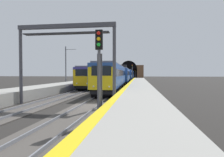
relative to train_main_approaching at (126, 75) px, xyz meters
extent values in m
plane|color=#282623|center=(-42.95, 0.00, -2.30)|extent=(320.00, 320.00, 0.00)
cube|color=#9E9B93|center=(-42.95, -3.92, -1.75)|extent=(112.00, 3.57, 1.09)
cube|color=yellow|center=(-42.95, -2.38, -1.20)|extent=(112.00, 0.50, 0.01)
cube|color=#4C4742|center=(-42.95, 0.00, -2.27)|extent=(160.00, 3.00, 0.06)
cube|color=gray|center=(-42.95, 0.72, -2.16)|extent=(160.00, 0.07, 0.15)
cube|color=gray|center=(-42.95, -0.72, -2.16)|extent=(160.00, 0.07, 0.15)
cube|color=#4C4742|center=(-42.95, 4.54, -2.27)|extent=(160.00, 2.91, 0.06)
cube|color=gray|center=(-42.95, 5.25, -2.16)|extent=(160.00, 0.07, 0.15)
cube|color=gray|center=(-42.95, 3.82, -2.16)|extent=(160.00, 0.07, 0.15)
cube|color=#264C99|center=(-29.53, 0.00, 0.13)|extent=(19.15, 3.34, 2.76)
cube|color=black|center=(-29.53, 0.00, 0.49)|extent=(18.38, 3.35, 0.78)
cube|color=slate|center=(-29.53, 0.00, 1.61)|extent=(18.56, 2.89, 0.20)
cube|color=black|center=(-29.53, 0.00, -1.45)|extent=(18.76, 2.98, 0.55)
cylinder|color=black|center=(-37.67, -0.19, -1.80)|extent=(1.06, 2.68, 1.00)
cylinder|color=black|center=(-35.87, -0.15, -1.80)|extent=(1.06, 2.68, 1.00)
cylinder|color=black|center=(-23.18, 0.15, -1.80)|extent=(1.06, 2.68, 1.00)
cylinder|color=black|center=(-21.38, 0.19, -1.80)|extent=(1.06, 2.68, 1.00)
cube|color=yellow|center=(-39.11, -0.22, -0.09)|extent=(0.19, 2.78, 2.32)
cube|color=black|center=(-39.16, -0.23, 0.68)|extent=(0.09, 2.02, 0.99)
sphere|color=#F2EACC|center=(-39.15, -1.02, -0.90)|extent=(0.20, 0.20, 0.20)
sphere|color=#F2EACC|center=(-39.18, 0.57, -0.90)|extent=(0.20, 0.20, 0.20)
cube|color=#264C99|center=(-9.96, 0.00, 0.13)|extent=(19.15, 3.34, 2.76)
cube|color=black|center=(-9.96, 0.00, 0.46)|extent=(18.38, 3.35, 0.89)
cube|color=slate|center=(-9.96, 0.00, 1.61)|extent=(18.56, 2.89, 0.20)
cube|color=black|center=(-9.96, 0.00, -1.45)|extent=(18.76, 2.98, 0.55)
cylinder|color=black|center=(-18.24, -0.19, -1.80)|extent=(1.06, 2.68, 1.00)
cylinder|color=black|center=(-16.44, -0.15, -1.80)|extent=(1.06, 2.68, 1.00)
cylinder|color=black|center=(-3.48, 0.15, -1.80)|extent=(1.06, 2.68, 1.00)
cylinder|color=black|center=(-1.68, 0.19, -1.80)|extent=(1.06, 2.68, 1.00)
cube|color=#264C99|center=(9.61, 0.00, 0.13)|extent=(19.15, 3.34, 2.76)
cube|color=black|center=(9.61, 0.00, 0.36)|extent=(18.38, 3.35, 0.77)
cube|color=slate|center=(9.61, 0.00, 1.61)|extent=(18.56, 2.89, 0.20)
cube|color=black|center=(9.61, 0.00, -1.45)|extent=(18.76, 2.98, 0.55)
cylinder|color=black|center=(1.09, -0.20, -1.80)|extent=(1.06, 2.68, 1.00)
cylinder|color=black|center=(2.89, -0.16, -1.80)|extent=(1.06, 2.68, 1.00)
cylinder|color=black|center=(16.32, 0.16, -1.80)|extent=(1.06, 2.68, 1.00)
cylinder|color=black|center=(18.12, 0.20, -1.80)|extent=(1.06, 2.68, 1.00)
cube|color=#264C99|center=(29.17, 0.00, 0.13)|extent=(19.15, 3.34, 2.76)
cube|color=black|center=(29.17, 0.00, 0.54)|extent=(18.38, 3.35, 0.97)
cube|color=slate|center=(29.17, 0.00, 1.61)|extent=(18.56, 2.89, 0.20)
cube|color=black|center=(29.17, 0.00, -1.45)|extent=(18.76, 2.98, 0.55)
cylinder|color=black|center=(20.68, -0.20, -1.80)|extent=(1.06, 2.68, 1.00)
cylinder|color=black|center=(22.48, -0.16, -1.80)|extent=(1.06, 2.68, 1.00)
cylinder|color=black|center=(35.87, 0.16, -1.80)|extent=(1.06, 2.68, 1.00)
cylinder|color=black|center=(37.67, 0.20, -1.80)|extent=(1.06, 2.68, 1.00)
cube|color=black|center=(-9.96, 0.00, 2.16)|extent=(1.34, 1.76, 0.90)
cube|color=navy|center=(-21.31, 4.54, -0.01)|extent=(19.43, 3.26, 2.75)
cube|color=black|center=(-21.31, 4.54, 0.35)|extent=(18.66, 3.27, 0.77)
cube|color=slate|center=(-21.31, 4.54, 1.46)|extent=(18.84, 2.83, 0.20)
cube|color=black|center=(-21.31, 4.54, -1.57)|extent=(19.04, 2.92, 0.48)
cylinder|color=black|center=(-29.68, 4.32, -1.87)|extent=(0.92, 2.55, 0.86)
cylinder|color=black|center=(-27.89, 4.36, -1.87)|extent=(0.92, 2.55, 0.86)
cylinder|color=black|center=(-14.74, 4.71, -1.87)|extent=(0.92, 2.55, 0.86)
cylinder|color=black|center=(-12.94, 4.76, -1.87)|extent=(0.92, 2.55, 0.86)
cube|color=#E5B20F|center=(-31.03, 4.28, -0.20)|extent=(0.19, 2.64, 2.37)
cube|color=black|center=(-31.08, 4.28, 0.54)|extent=(0.09, 1.92, 0.99)
sphere|color=#F2EACC|center=(-31.07, 3.52, -1.04)|extent=(0.20, 0.20, 0.20)
sphere|color=#F2EACC|center=(-31.11, 5.03, -1.04)|extent=(0.20, 0.20, 0.20)
cube|color=navy|center=(-1.21, 4.54, -0.01)|extent=(19.43, 3.26, 2.75)
cube|color=black|center=(-1.21, 4.54, 0.21)|extent=(18.66, 3.27, 0.82)
cube|color=slate|center=(-1.21, 4.54, 1.46)|extent=(18.84, 2.83, 0.20)
cube|color=black|center=(-1.21, 4.54, -1.57)|extent=(19.04, 2.92, 0.48)
cylinder|color=black|center=(-9.76, 4.31, -1.87)|extent=(0.92, 2.55, 0.86)
cylinder|color=black|center=(-7.96, 4.36, -1.87)|extent=(0.92, 2.55, 0.86)
cylinder|color=black|center=(5.54, 4.71, -1.87)|extent=(0.92, 2.55, 0.86)
cylinder|color=black|center=(7.34, 4.76, -1.87)|extent=(0.92, 2.55, 0.86)
cube|color=black|center=(-1.21, 4.54, 2.01)|extent=(1.34, 1.68, 0.90)
cylinder|color=#4C4C54|center=(-47.85, -1.85, -0.31)|extent=(0.16, 0.16, 3.98)
cube|color=black|center=(-47.85, -1.85, 2.21)|extent=(0.20, 0.38, 1.05)
cube|color=#4C4C54|center=(-47.71, -1.85, -0.31)|extent=(0.04, 0.28, 3.59)
sphere|color=red|center=(-47.98, -1.85, 2.54)|extent=(0.20, 0.20, 0.20)
sphere|color=yellow|center=(-47.98, -1.85, 2.24)|extent=(0.20, 0.20, 0.20)
sphere|color=green|center=(-47.98, -1.85, 1.94)|extent=(0.20, 0.20, 0.20)
cylinder|color=#4C4C54|center=(3.08, -1.85, 0.14)|extent=(0.16, 0.16, 4.88)
cube|color=black|center=(3.08, -1.85, 2.96)|extent=(0.20, 0.38, 0.75)
cube|color=#4C4C54|center=(3.22, -1.85, 0.14)|extent=(0.04, 0.28, 4.39)
sphere|color=red|center=(2.95, -1.85, 3.14)|extent=(0.20, 0.20, 0.20)
sphere|color=yellow|center=(2.95, -1.85, 2.84)|extent=(0.20, 0.20, 0.20)
cylinder|color=#38383D|center=(46.23, -1.85, -0.31)|extent=(0.16, 0.16, 3.97)
cube|color=black|center=(46.23, -1.85, 2.04)|extent=(0.20, 0.38, 0.75)
cube|color=#38383D|center=(46.37, -1.85, -0.31)|extent=(0.04, 0.28, 3.57)
sphere|color=red|center=(46.10, -1.85, 2.22)|extent=(0.20, 0.20, 0.20)
sphere|color=yellow|center=(46.10, -1.85, 1.92)|extent=(0.20, 0.20, 0.20)
cylinder|color=#3F3F47|center=(-42.20, 6.47, 1.00)|extent=(0.28, 0.28, 6.59)
cylinder|color=#3F3F47|center=(-42.20, -1.93, 1.00)|extent=(0.28, 0.28, 6.59)
cube|color=#3F3F47|center=(-42.20, 2.27, 4.47)|extent=(0.36, 8.68, 0.35)
cube|color=#2D2D33|center=(-42.20, 2.27, 3.84)|extent=(0.70, 7.56, 0.08)
cube|color=brown|center=(59.58, 2.27, 1.61)|extent=(2.91, 17.94, 7.82)
cube|color=black|center=(58.08, 2.27, 0.44)|extent=(0.12, 10.05, 5.47)
cylinder|color=black|center=(58.08, 2.27, 3.17)|extent=(0.12, 10.05, 10.05)
cylinder|color=#595B60|center=(-21.21, 10.64, 1.77)|extent=(0.22, 0.22, 8.13)
cylinder|color=#595B60|center=(-21.21, 9.54, 5.23)|extent=(0.08, 2.20, 0.08)
camera|label=1|loc=(-57.88, -3.97, 0.41)|focal=30.57mm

